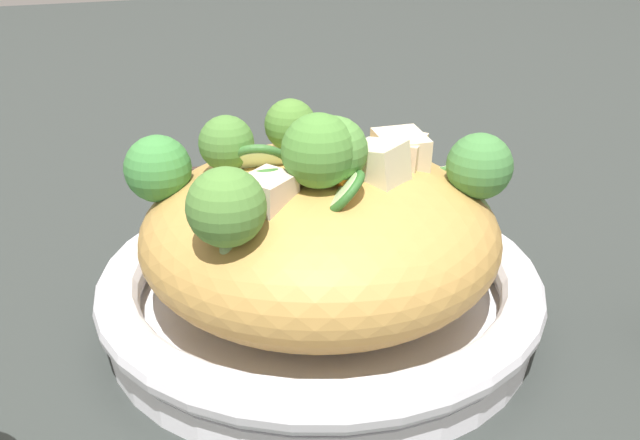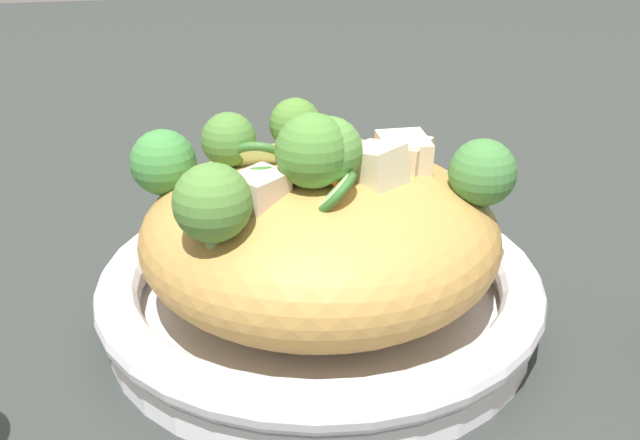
% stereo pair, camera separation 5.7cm
% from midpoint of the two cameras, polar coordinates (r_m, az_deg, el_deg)
% --- Properties ---
extents(ground_plane, '(3.00, 3.00, 0.00)m').
position_cam_midpoint_polar(ground_plane, '(0.61, -2.69, -7.47)').
color(ground_plane, '#2D322F').
extents(serving_bowl, '(0.32, 0.32, 0.05)m').
position_cam_midpoint_polar(serving_bowl, '(0.59, -2.74, -5.31)').
color(serving_bowl, white).
rests_on(serving_bowl, ground_plane).
extents(noodle_heap, '(0.25, 0.25, 0.12)m').
position_cam_midpoint_polar(noodle_heap, '(0.57, -2.83, -1.05)').
color(noodle_heap, '#B18643').
rests_on(noodle_heap, serving_bowl).
extents(broccoli_florets, '(0.27, 0.16, 0.08)m').
position_cam_midpoint_polar(broccoli_florets, '(0.53, -4.93, 3.87)').
color(broccoli_florets, '#9BB277').
rests_on(broccoli_florets, serving_bowl).
extents(carrot_coins, '(0.13, 0.12, 0.04)m').
position_cam_midpoint_polar(carrot_coins, '(0.54, -4.11, 3.09)').
color(carrot_coins, orange).
rests_on(carrot_coins, serving_bowl).
extents(zucchini_slices, '(0.20, 0.12, 0.05)m').
position_cam_midpoint_polar(zucchini_slices, '(0.55, -2.87, 3.15)').
color(zucchini_slices, beige).
rests_on(zucchini_slices, serving_bowl).
extents(chicken_chunks, '(0.15, 0.08, 0.04)m').
position_cam_midpoint_polar(chicken_chunks, '(0.54, 0.72, 3.92)').
color(chicken_chunks, beige).
rests_on(chicken_chunks, serving_bowl).
extents(chopsticks_pair, '(0.23, 0.03, 0.01)m').
position_cam_midpoint_polar(chopsticks_pair, '(0.91, -7.11, 3.90)').
color(chopsticks_pair, black).
rests_on(chopsticks_pair, ground_plane).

